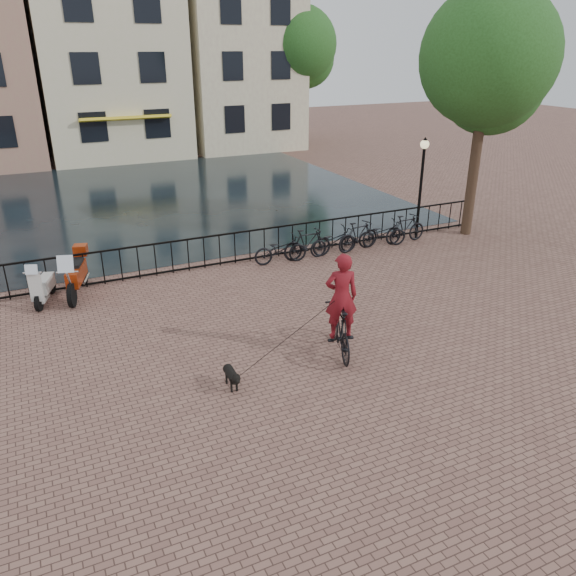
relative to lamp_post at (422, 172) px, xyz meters
name	(u,v)px	position (x,y,z in m)	size (l,w,h in m)	color
ground	(353,400)	(-7.20, -7.60, -2.38)	(100.00, 100.00, 0.00)	brown
canal_water	(154,198)	(-7.20, 9.70, -2.38)	(20.00, 20.00, 0.00)	black
railing	(220,250)	(-7.20, 0.40, -1.87)	(20.00, 0.05, 1.02)	black
canal_house_mid	(105,53)	(-6.70, 22.40, 3.52)	(8.00, 9.50, 11.80)	beige
canal_house_right	(231,40)	(1.30, 22.40, 4.27)	(7.00, 9.00, 13.30)	#BCA98C
tree_near_right	(489,57)	(2.00, -0.30, 3.60)	(4.48, 4.48, 8.24)	black
tree_far_right	(299,45)	(4.80, 19.40, 3.97)	(4.76, 4.76, 8.76)	black
lamp_post	(422,172)	(0.00, 0.00, 0.00)	(0.30, 0.30, 3.45)	black
cyclist	(341,310)	(-6.51, -5.85, -1.34)	(1.16, 2.08, 2.74)	black
dog	(231,377)	(-9.19, -6.18, -2.13)	(0.26, 0.73, 0.49)	black
motorcycle	(76,269)	(-11.45, -0.04, -1.63)	(1.10, 2.15, 1.50)	#9A2A0B
scooter	(42,279)	(-12.32, -0.17, -1.71)	(0.87, 1.49, 1.33)	beige
parked_bike_0	(281,250)	(-5.40, -0.20, -1.93)	(0.60, 1.72, 0.90)	black
parked_bike_1	(308,244)	(-4.45, -0.20, -1.88)	(0.47, 1.66, 1.00)	black
parked_bike_2	(333,241)	(-3.50, -0.20, -1.93)	(0.60, 1.72, 0.90)	black
parked_bike_3	(358,236)	(-2.55, -0.20, -1.88)	(0.47, 1.66, 1.00)	black
parked_bike_4	(382,234)	(-1.60, -0.20, -1.93)	(0.60, 1.72, 0.90)	black
parked_bike_5	(405,229)	(-0.65, -0.20, -1.88)	(0.47, 1.66, 1.00)	black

